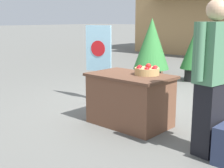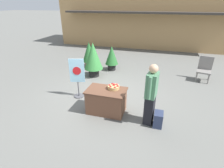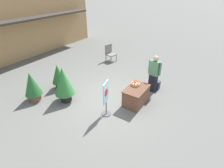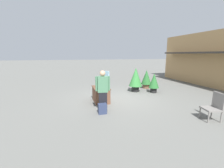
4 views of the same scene
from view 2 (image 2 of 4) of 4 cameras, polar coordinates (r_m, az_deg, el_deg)
name	(u,v)px [view 2 (image 2 of 4)]	position (r m, az deg, el deg)	size (l,w,h in m)	color
ground_plane	(106,95)	(6.44, -1.89, -3.76)	(120.00, 120.00, 0.00)	slate
storefront_building	(149,18)	(14.56, 11.88, 20.42)	(13.07, 4.52, 4.03)	tan
display_table	(106,101)	(5.37, -1.85, -5.49)	(1.19, 0.76, 0.75)	brown
apple_basket	(114,87)	(5.24, 0.51, -0.94)	(0.35, 0.35, 0.16)	tan
person_visitor	(151,95)	(4.75, 12.57, -3.41)	(0.32, 0.60, 1.74)	black
backpack	(158,119)	(5.03, 14.82, -11.08)	(0.24, 0.34, 0.42)	#2D3856
poster_board	(77,77)	(6.17, -11.21, 2.15)	(0.50, 0.36, 1.41)	#4C4C51
patio_chair	(205,68)	(8.50, 28.00, 4.67)	(0.65, 0.65, 1.04)	gray
potted_plant_near_right	(89,53)	(9.21, -7.48, 9.90)	(0.71, 0.71, 1.30)	brown
potted_plant_near_left	(93,57)	(7.87, -6.15, 8.65)	(0.84, 0.84, 1.55)	black
potted_plant_far_right	(112,57)	(8.65, -0.11, 8.93)	(0.63, 0.63, 1.21)	black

